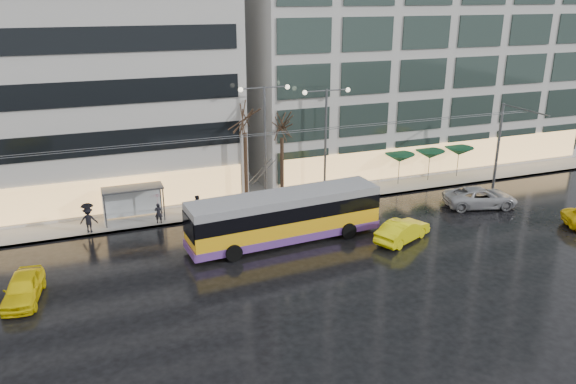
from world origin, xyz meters
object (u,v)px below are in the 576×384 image
street_lamp_near (265,129)px  taxi_a (23,288)px  bus_shelter (127,196)px  trolleybus (285,218)px

street_lamp_near → taxi_a: size_ratio=2.12×
street_lamp_near → taxi_a: (-16.77, -9.36, -5.26)m
bus_shelter → street_lamp_near: bearing=0.6°
trolleybus → bus_shelter: size_ratio=3.12×
trolleybus → taxi_a: (-15.71, -2.22, -0.90)m
street_lamp_near → trolleybus: bearing=-98.5°
taxi_a → trolleybus: bearing=15.9°
bus_shelter → taxi_a: bus_shelter is taller
trolleybus → taxi_a: 15.89m
trolleybus → bus_shelter: (-9.32, 7.03, 0.34)m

